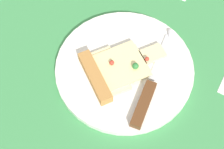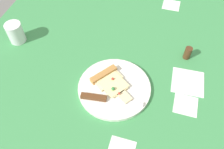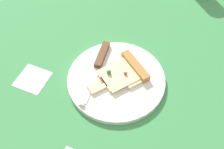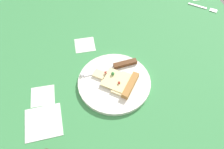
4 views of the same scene
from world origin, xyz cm
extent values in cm
cube|color=#3D8C4C|center=(0.00, 0.00, -1.50)|extent=(145.46, 145.46, 3.00)
cube|color=white|center=(57.45, -10.61, -0.10)|extent=(9.00, 9.00, 0.20)
cube|color=white|center=(-3.24, -24.45, -0.10)|extent=(9.00, 9.00, 0.20)
cylinder|color=white|center=(-3.84, 4.02, 0.79)|extent=(29.16, 29.16, 1.58)
cube|color=beige|center=(-1.48, 7.24, 2.08)|extent=(12.42, 11.34, 1.00)
cube|color=beige|center=(-4.72, 2.81, 2.08)|extent=(9.12, 8.77, 1.00)
cube|color=beige|center=(-7.68, -1.23, 2.08)|extent=(5.98, 6.32, 1.00)
cube|color=#F2E099|center=(-3.25, 4.82, 2.73)|extent=(13.33, 13.50, 0.30)
cube|color=#B27A3D|center=(0.30, 9.66, 2.68)|extent=(11.22, 9.19, 2.20)
sphere|color=red|center=(-1.55, 5.44, 3.40)|extent=(1.03, 1.03, 1.03)
sphere|color=red|center=(-7.46, 1.09, 3.34)|extent=(0.92, 0.92, 0.92)
sphere|color=#2D7A38|center=(-6.18, 3.87, 3.56)|extent=(1.35, 1.35, 1.35)
cube|color=silver|center=(-9.72, -1.77, 1.73)|extent=(3.49, 12.16, 0.30)
cone|color=silver|center=(-8.96, -7.72, 1.73)|extent=(2.24, 2.24, 2.00)
cube|color=#593319|center=(-11.23, 10.14, 2.38)|extent=(3.44, 10.20, 1.60)
cylinder|color=white|center=(10.00, 55.37, 4.78)|extent=(7.41, 7.41, 9.55)
cylinder|color=#4C2D19|center=(21.52, -22.15, 2.91)|extent=(3.10, 3.10, 5.83)
cube|color=white|center=(8.00, -24.23, 0.20)|extent=(13.62, 13.62, 0.40)
camera|label=1|loc=(-18.33, 35.56, 61.42)|focal=52.91mm
camera|label=2|loc=(-54.58, -9.95, 79.53)|focal=37.75mm
camera|label=3|loc=(14.11, -41.30, 68.77)|focal=44.87mm
camera|label=4|loc=(45.34, -6.28, 73.76)|focal=35.34mm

